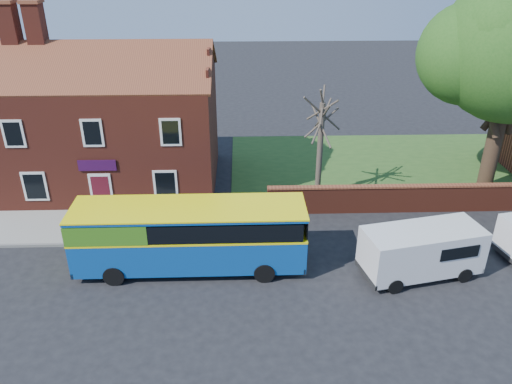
{
  "coord_description": "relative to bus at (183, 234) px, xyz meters",
  "views": [
    {
      "loc": [
        0.66,
        -16.96,
        13.38
      ],
      "look_at": [
        1.33,
        5.0,
        2.33
      ],
      "focal_mm": 35.0,
      "sensor_mm": 36.0,
      "label": 1
    }
  ],
  "objects": [
    {
      "name": "ground",
      "position": [
        2.02,
        -2.05,
        -1.77
      ],
      "size": [
        120.0,
        120.0,
        0.0
      ],
      "primitive_type": "plane",
      "color": "black",
      "rests_on": "ground"
    },
    {
      "name": "shop_building",
      "position": [
        -5.0,
        9.44,
        1.64
      ],
      "size": [
        12.3,
        8.13,
        10.5
      ],
      "color": "maroon",
      "rests_on": "ground"
    },
    {
      "name": "van_near",
      "position": [
        10.53,
        -0.85,
        -0.49
      ],
      "size": [
        5.52,
        3.12,
        2.29
      ],
      "rotation": [
        0.0,
        0.0,
        0.21
      ],
      "color": "silver",
      "rests_on": "ground"
    },
    {
      "name": "grass_strip",
      "position": [
        15.02,
        10.95,
        -1.75
      ],
      "size": [
        26.0,
        12.0,
        0.04
      ],
      "primitive_type": "cube",
      "color": "#426B28",
      "rests_on": "ground"
    },
    {
      "name": "bare_tree",
      "position": [
        7.06,
        6.86,
        1.4
      ],
      "size": [
        2.32,
        2.76,
        6.18
      ],
      "color": "#4C4238",
      "rests_on": "ground"
    },
    {
      "name": "boundary_wall",
      "position": [
        15.02,
        4.95,
        -0.96
      ],
      "size": [
        22.0,
        0.38,
        1.6
      ],
      "color": "maroon",
      "rests_on": "ground"
    },
    {
      "name": "bus",
      "position": [
        0.0,
        0.0,
        0.0
      ],
      "size": [
        10.23,
        2.69,
        3.11
      ],
      "rotation": [
        0.0,
        0.0,
        0.0
      ],
      "color": "#0E479A",
      "rests_on": "ground"
    },
    {
      "name": "pavement",
      "position": [
        -4.98,
        3.7,
        -1.71
      ],
      "size": [
        18.0,
        3.5,
        0.12
      ],
      "primitive_type": "cube",
      "color": "gray",
      "rests_on": "ground"
    },
    {
      "name": "kerb",
      "position": [
        -4.98,
        1.95,
        -1.7
      ],
      "size": [
        18.0,
        0.15,
        0.14
      ],
      "primitive_type": "cube",
      "color": "slate",
      "rests_on": "ground"
    }
  ]
}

